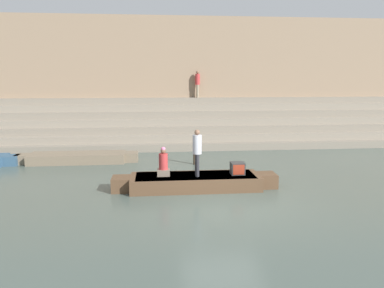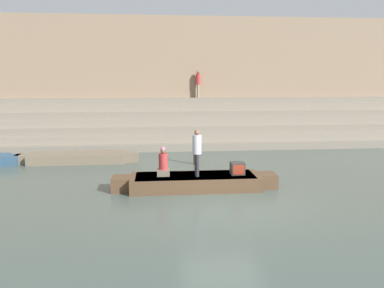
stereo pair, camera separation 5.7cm
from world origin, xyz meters
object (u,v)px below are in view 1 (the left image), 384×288
Objects in this scene: rowboat_main at (195,181)px; mooring_post at (195,151)px; person_standing at (197,149)px; tv_set at (237,168)px; person_on_steps at (198,82)px; moored_boat_shore at (78,157)px; person_rowing at (163,164)px.

rowboat_main is 4.81× the size of mooring_post.
mooring_post is (0.34, 3.88, -0.83)m from person_standing.
person_on_steps is at bearing 98.25° from tv_set.
tv_set reaches higher than moored_boat_shore.
tv_set is (1.45, 0.09, -0.73)m from person_standing.
rowboat_main is 10.93m from person_on_steps.
person_standing is at bearing -94.96° from mooring_post.
moored_boat_shore is (-4.97, 4.71, -0.03)m from rowboat_main.
mooring_post is 7.26m from person_on_steps.
moored_boat_shore is at bearing 170.18° from mooring_post.
person_standing reaches higher than person_rowing.
person_rowing is at bearing 165.45° from person_on_steps.
moored_boat_shore is 3.41× the size of person_on_steps.
rowboat_main is at bearing -40.35° from moored_boat_shore.
person_on_steps is at bearing 82.64° from mooring_post.
person_standing reaches higher than mooring_post.
rowboat_main is at bearing -173.56° from tv_set.
person_standing is at bearing -40.67° from moored_boat_shore.
moored_boat_shore is at bearing 150.67° from tv_set.
person_rowing is at bearing -178.81° from rowboat_main.
person_on_steps is (0.85, 6.55, 3.01)m from mooring_post.
person_standing reaches higher than moored_boat_shore.
person_standing is 7.05m from moored_boat_shore.
rowboat_main is 3.55× the size of person_standing.
person_rowing is 2.62m from tv_set.
person_rowing is 0.19× the size of moored_boat_shore.
moored_boat_shore is 4.60× the size of mooring_post.
mooring_post is at bearing 71.60° from person_standing.
tv_set is (1.50, -0.01, 0.44)m from rowboat_main.
person_standing is 1.28m from person_rowing.
tv_set is at bearing -33.01° from moored_boat_shore.
person_on_steps reaches higher than tv_set.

